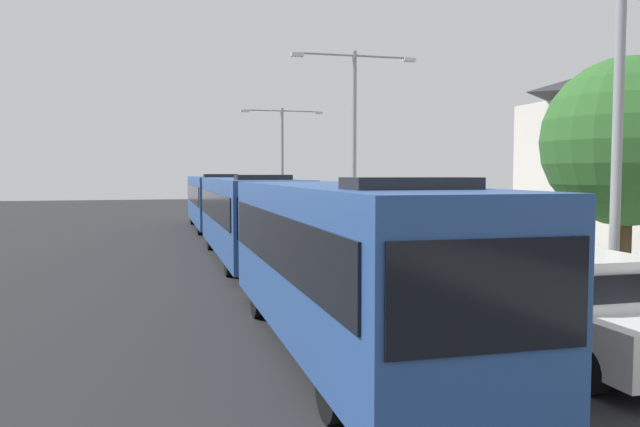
# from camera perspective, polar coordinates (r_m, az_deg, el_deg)

# --- Properties ---
(bus_lead) EXTENTS (2.58, 10.69, 3.21)m
(bus_lead) POSITION_cam_1_polar(r_m,az_deg,el_deg) (11.70, 2.07, -4.09)
(bus_lead) COLOR #284C8C
(bus_lead) RESTS_ON ground_plane
(bus_second_in_line) EXTENTS (2.58, 12.25, 3.21)m
(bus_second_in_line) POSITION_cam_1_polar(r_m,az_deg,el_deg) (23.96, -6.54, -0.13)
(bus_second_in_line) COLOR #284C8C
(bus_second_in_line) RESTS_ON ground_plane
(bus_middle) EXTENTS (2.58, 12.09, 3.21)m
(bus_middle) POSITION_cam_1_polar(r_m,az_deg,el_deg) (37.62, -9.46, 1.22)
(bus_middle) COLOR #284C8C
(bus_middle) RESTS_ON ground_plane
(white_suv) EXTENTS (1.86, 5.07, 1.90)m
(white_suv) POSITION_cam_1_polar(r_m,az_deg,el_deg) (12.00, 21.75, -7.32)
(white_suv) COLOR white
(white_suv) RESTS_ON ground_plane
(streetlamp_near) EXTENTS (5.08, 0.28, 8.74)m
(streetlamp_near) POSITION_cam_1_polar(r_m,az_deg,el_deg) (13.83, 25.37, 12.22)
(streetlamp_near) COLOR gray
(streetlamp_near) RESTS_ON sidewalk
(streetlamp_mid) EXTENTS (5.82, 0.28, 8.58)m
(streetlamp_mid) POSITION_cam_1_polar(r_m,az_deg,el_deg) (28.87, 3.11, 7.85)
(streetlamp_mid) COLOR gray
(streetlamp_mid) RESTS_ON sidewalk
(streetlamp_far) EXTENTS (5.88, 0.28, 7.71)m
(streetlamp_far) POSITION_cam_1_polar(r_m,az_deg,el_deg) (45.24, -3.42, 5.75)
(streetlamp_far) COLOR gray
(streetlamp_far) RESTS_ON sidewalk
(roadside_tree) EXTENTS (4.24, 4.24, 6.01)m
(roadside_tree) POSITION_cam_1_polar(r_m,az_deg,el_deg) (17.67, 25.98, 5.80)
(roadside_tree) COLOR #4C3823
(roadside_tree) RESTS_ON sidewalk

